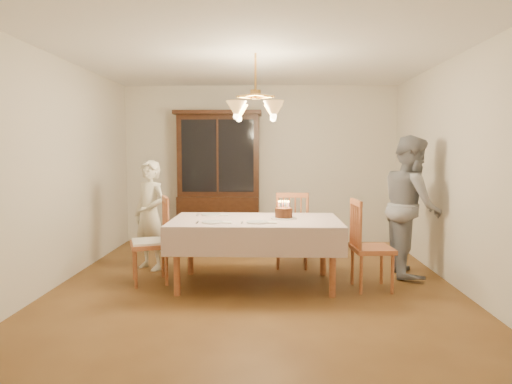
{
  "coord_description": "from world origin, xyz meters",
  "views": [
    {
      "loc": [
        0.15,
        -5.11,
        1.54
      ],
      "look_at": [
        0.0,
        0.2,
        1.05
      ],
      "focal_mm": 32.0,
      "sensor_mm": 36.0,
      "label": 1
    }
  ],
  "objects_px": {
    "elderly_woman": "(150,215)",
    "birthday_cake": "(284,214)",
    "chair_far_side": "(292,234)",
    "dining_table": "(255,226)",
    "china_hutch": "(219,181)"
  },
  "relations": [
    {
      "from": "elderly_woman",
      "to": "birthday_cake",
      "type": "distance_m",
      "value": 1.81
    },
    {
      "from": "chair_far_side",
      "to": "birthday_cake",
      "type": "xyz_separation_m",
      "value": [
        -0.14,
        -0.76,
        0.37
      ]
    },
    {
      "from": "dining_table",
      "to": "chair_far_side",
      "type": "bearing_deg",
      "value": 60.82
    },
    {
      "from": "dining_table",
      "to": "elderly_woman",
      "type": "bearing_deg",
      "value": 154.45
    },
    {
      "from": "china_hutch",
      "to": "dining_table",
      "type": "bearing_deg",
      "value": -73.63
    },
    {
      "from": "elderly_woman",
      "to": "birthday_cake",
      "type": "relative_size",
      "value": 4.7
    },
    {
      "from": "china_hutch",
      "to": "birthday_cake",
      "type": "xyz_separation_m",
      "value": [
        0.98,
        -2.19,
        -0.23
      ]
    },
    {
      "from": "chair_far_side",
      "to": "birthday_cake",
      "type": "relative_size",
      "value": 3.33
    },
    {
      "from": "dining_table",
      "to": "birthday_cake",
      "type": "distance_m",
      "value": 0.35
    },
    {
      "from": "elderly_woman",
      "to": "chair_far_side",
      "type": "bearing_deg",
      "value": 39.03
    },
    {
      "from": "dining_table",
      "to": "china_hutch",
      "type": "bearing_deg",
      "value": 106.37
    },
    {
      "from": "elderly_woman",
      "to": "china_hutch",
      "type": "bearing_deg",
      "value": 99.87
    },
    {
      "from": "elderly_woman",
      "to": "dining_table",
      "type": "bearing_deg",
      "value": 8.55
    },
    {
      "from": "china_hutch",
      "to": "elderly_woman",
      "type": "distance_m",
      "value": 1.78
    },
    {
      "from": "china_hutch",
      "to": "birthday_cake",
      "type": "bearing_deg",
      "value": -65.85
    }
  ]
}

